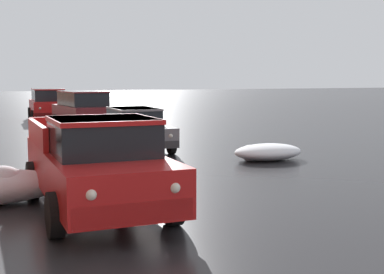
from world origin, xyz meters
The scene contains 6 objects.
snow_bank_along_left_kerb centered at (4.30, 11.34, 0.24)m, with size 2.16×1.43×0.48m.
snow_bank_near_corner_right centered at (3.90, 25.82, 0.41)m, with size 1.83×1.09×0.84m.
pickup_truck_red_approaching_near_lane centered at (-1.88, 7.52, 0.88)m, with size 2.32×5.42×1.76m.
sedan_grey_parked_kerbside_close centered at (1.54, 15.18, 0.75)m, with size 2.07×4.54×1.42m.
suv_maroon_parked_kerbside_mid centered at (1.67, 22.94, 0.99)m, with size 2.27×4.52×1.82m.
suv_red_parked_far_down_block centered at (1.23, 29.51, 0.99)m, with size 2.39×4.85×1.82m.
Camera 1 is at (-4.40, -1.95, 2.43)m, focal length 49.99 mm.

